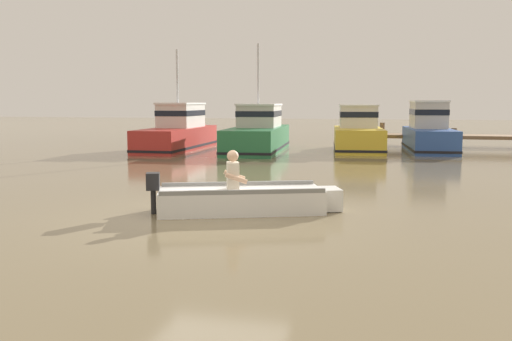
# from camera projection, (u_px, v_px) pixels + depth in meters

# --- Properties ---
(ground_plane) EXTENTS (120.00, 120.00, 0.00)m
(ground_plane) POSITION_uv_depth(u_px,v_px,m) (215.00, 216.00, 9.99)
(ground_plane) COLOR #7A6B4C
(rowboat_with_person) EXTENTS (3.63, 2.09, 1.19)m
(rowboat_with_person) POSITION_uv_depth(u_px,v_px,m) (244.00, 199.00, 10.40)
(rowboat_with_person) COLOR white
(rowboat_with_person) RESTS_ON ground
(moored_boat_red) EXTENTS (1.97, 6.20, 4.39)m
(moored_boat_red) POSITION_uv_depth(u_px,v_px,m) (178.00, 132.00, 24.19)
(moored_boat_red) COLOR #B72D28
(moored_boat_red) RESTS_ON ground
(moored_boat_green) EXTENTS (2.50, 6.52, 4.56)m
(moored_boat_green) POSITION_uv_depth(u_px,v_px,m) (258.00, 133.00, 23.40)
(moored_boat_green) COLOR #287042
(moored_boat_green) RESTS_ON ground
(moored_boat_yellow) EXTENTS (2.49, 4.78, 2.00)m
(moored_boat_yellow) POSITION_uv_depth(u_px,v_px,m) (358.00, 133.00, 23.52)
(moored_boat_yellow) COLOR gold
(moored_boat_yellow) RESTS_ON ground
(moored_boat_blue) EXTENTS (2.14, 4.96, 2.17)m
(moored_boat_blue) POSITION_uv_depth(u_px,v_px,m) (429.00, 132.00, 23.34)
(moored_boat_blue) COLOR #2D519E
(moored_boat_blue) RESTS_ON ground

